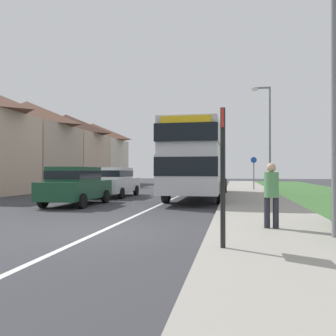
{
  "coord_description": "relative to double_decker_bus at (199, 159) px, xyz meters",
  "views": [
    {
      "loc": [
        3.19,
        -8.01,
        1.48
      ],
      "look_at": [
        0.53,
        5.92,
        1.6
      ],
      "focal_mm": 37.01,
      "sensor_mm": 36.0,
      "label": 1
    }
  ],
  "objects": [
    {
      "name": "ground_plane",
      "position": [
        -1.34,
        -10.76,
        -2.14
      ],
      "size": [
        120.0,
        120.0,
        0.0
      ],
      "primitive_type": "plane",
      "color": "#38383D"
    },
    {
      "name": "lane_marking_centre",
      "position": [
        -1.34,
        -2.76,
        -2.14
      ],
      "size": [
        0.14,
        60.0,
        0.01
      ],
      "primitive_type": "cube",
      "color": "silver",
      "rests_on": "ground_plane"
    },
    {
      "name": "pavement_near_side",
      "position": [
        2.86,
        -4.76,
        -2.08
      ],
      "size": [
        3.2,
        68.0,
        0.12
      ],
      "primitive_type": "cube",
      "color": "#9E998E",
      "rests_on": "ground_plane"
    },
    {
      "name": "double_decker_bus",
      "position": [
        0.0,
        0.0,
        0.0
      ],
      "size": [
        2.8,
        10.94,
        3.7
      ],
      "color": "#BCBCC1",
      "rests_on": "ground_plane"
    },
    {
      "name": "parked_car_dark_green",
      "position": [
        -4.84,
        -4.89,
        -1.24
      ],
      "size": [
        1.88,
        4.08,
        1.65
      ],
      "color": "#19472D",
      "rests_on": "ground_plane"
    },
    {
      "name": "parked_car_white",
      "position": [
        -4.9,
        0.07,
        -1.22
      ],
      "size": [
        2.0,
        4.52,
        1.68
      ],
      "color": "silver",
      "rests_on": "ground_plane"
    },
    {
      "name": "pedestrian_at_stop",
      "position": [
        2.73,
        -10.24,
        -1.17
      ],
      "size": [
        0.34,
        0.34,
        1.67
      ],
      "color": "#23232D",
      "rests_on": "ground_plane"
    },
    {
      "name": "bus_stop_sign",
      "position": [
        1.66,
        -12.56,
        -0.6
      ],
      "size": [
        0.09,
        0.52,
        2.6
      ],
      "color": "black",
      "rests_on": "ground_plane"
    },
    {
      "name": "cycle_route_sign",
      "position": [
        3.31,
        7.67,
        -0.72
      ],
      "size": [
        0.44,
        0.08,
        2.52
      ],
      "color": "slate",
      "rests_on": "ground_plane"
    },
    {
      "name": "street_lamp_near",
      "position": [
        3.78,
        -11.17,
        2.11
      ],
      "size": [
        1.14,
        0.2,
        7.4
      ],
      "color": "slate",
      "rests_on": "ground_plane"
    },
    {
      "name": "street_lamp_mid",
      "position": [
        3.9,
        3.07,
        1.71
      ],
      "size": [
        1.14,
        0.2,
        6.62
      ],
      "color": "slate",
      "rests_on": "ground_plane"
    },
    {
      "name": "house_terrace_far_side",
      "position": [
        -14.4,
        9.44,
        1.38
      ],
      "size": [
        6.77,
        26.05,
        7.05
      ],
      "color": "#C1A88E",
      "rests_on": "ground_plane"
    }
  ]
}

